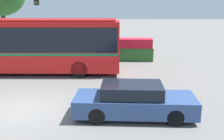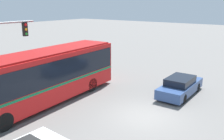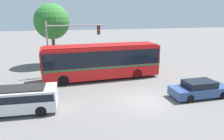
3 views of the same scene
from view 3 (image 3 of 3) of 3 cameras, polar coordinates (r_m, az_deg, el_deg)
ground_plane at (r=15.87m, az=8.43°, el=-8.42°), size 140.00×140.00×0.00m
city_bus at (r=20.52m, az=-2.89°, el=2.88°), size 11.54×3.19×3.39m
sedan_foreground at (r=17.62m, az=22.97°, el=-4.87°), size 4.68×1.82×1.32m
suv_left_lane at (r=14.99m, az=-24.17°, el=-7.03°), size 4.86×2.21×1.70m
traffic_light_pole at (r=21.68m, az=-12.79°, el=8.09°), size 5.96×0.24×5.58m
flowering_hedge at (r=26.00m, az=5.07°, el=3.04°), size 7.40×1.27×1.69m
street_tree_left at (r=26.64m, az=-16.23°, el=12.64°), size 4.25×4.25×7.51m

